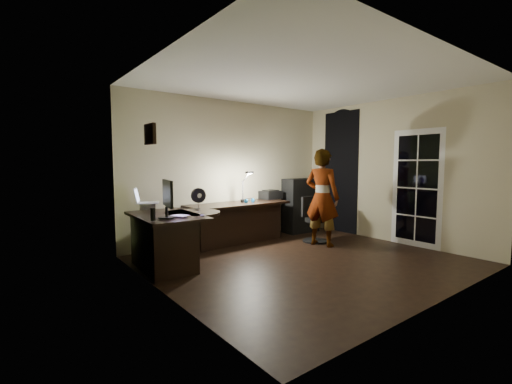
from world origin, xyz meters
TOP-DOWN VIEW (x-y plane):
  - floor at (0.00, 0.00)m, footprint 4.50×4.00m
  - ceiling at (0.00, 0.00)m, footprint 4.50×4.00m
  - wall_back at (0.00, 2.00)m, footprint 4.50×0.01m
  - wall_front at (0.00, -2.00)m, footprint 4.50×0.01m
  - wall_left at (-2.25, 0.00)m, footprint 0.01×4.00m
  - wall_right at (2.25, 0.00)m, footprint 0.01×4.00m
  - green_wall_overlay at (-2.24, 0.00)m, footprint 0.00×4.00m
  - arched_doorway at (2.24, 1.15)m, footprint 0.01×0.90m
  - french_door at (2.24, -0.55)m, footprint 0.02×0.92m
  - framed_picture at (-2.22, 0.45)m, footprint 0.04×0.30m
  - desk_left at (-1.83, 0.96)m, footprint 0.88×1.37m
  - desk_right at (-0.13, 1.62)m, footprint 2.02×0.74m
  - cabinet at (1.52, 1.63)m, footprint 0.79×0.42m
  - laptop_stand at (-1.87, 1.57)m, footprint 0.29×0.27m
  - laptop at (-1.87, 1.57)m, footprint 0.46×0.45m
  - monitor at (-1.97, 0.60)m, footprint 0.23×0.56m
  - mouse at (-1.55, 0.39)m, footprint 0.08×0.10m
  - phone at (-1.23, 1.17)m, footprint 0.09×0.13m
  - pen at (-1.77, 0.47)m, footprint 0.02×0.13m
  - speaker at (-2.19, 0.50)m, footprint 0.08×0.08m
  - notepad at (-1.76, 0.63)m, footprint 0.23×0.27m
  - desk_fan at (-1.23, 1.12)m, footprint 0.24×0.14m
  - headphones at (0.06, 1.52)m, footprint 0.20×0.09m
  - printer at (0.81, 1.80)m, footprint 0.43×0.34m
  - desk_lamp at (-0.02, 1.64)m, footprint 0.18×0.30m
  - office_chair at (1.08, 0.79)m, footprint 0.48×0.48m
  - person at (0.95, 0.52)m, footprint 0.57×0.72m

SIDE VIEW (x-z plane):
  - floor at x=0.00m, z-range -0.01..0.00m
  - desk_right at x=-0.13m, z-range 0.00..0.75m
  - desk_left at x=-1.83m, z-range 0.00..0.77m
  - office_chair at x=1.08m, z-range 0.00..0.85m
  - cabinet at x=1.52m, z-range 0.00..1.16m
  - phone at x=-1.23m, z-range 0.78..0.79m
  - pen at x=-1.77m, z-range 0.78..0.79m
  - notepad at x=-1.76m, z-range 0.78..0.79m
  - mouse at x=-1.55m, z-range 0.78..0.82m
  - headphones at x=0.06m, z-range 0.75..0.85m
  - laptop_stand at x=-1.87m, z-range 0.78..0.88m
  - printer at x=0.81m, z-range 0.75..0.94m
  - speaker at x=-2.19m, z-range 0.78..0.94m
  - person at x=0.95m, z-range 0.00..1.76m
  - desk_fan at x=-1.23m, z-range 0.75..1.11m
  - monitor at x=-1.97m, z-range 0.78..1.15m
  - laptop at x=-1.87m, z-range 0.88..1.12m
  - french_door at x=2.24m, z-range 0.00..2.10m
  - desk_lamp at x=-0.02m, z-range 0.75..1.38m
  - arched_doorway at x=2.24m, z-range 0.00..2.60m
  - wall_back at x=0.00m, z-range 0.00..2.70m
  - wall_front at x=0.00m, z-range 0.00..2.70m
  - wall_left at x=-2.25m, z-range 0.00..2.70m
  - wall_right at x=2.25m, z-range 0.00..2.70m
  - green_wall_overlay at x=-2.24m, z-range 0.00..2.70m
  - framed_picture at x=-2.22m, z-range 1.73..1.98m
  - ceiling at x=0.00m, z-range 2.70..2.71m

